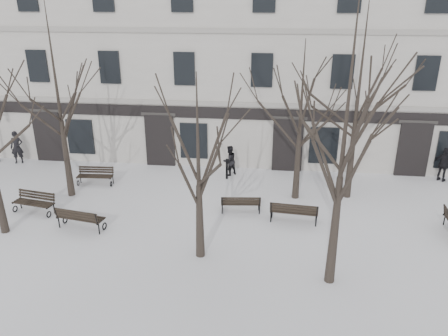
% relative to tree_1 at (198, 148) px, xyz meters
% --- Properties ---
extents(ground, '(100.00, 100.00, 0.00)m').
position_rel_tree_1_xyz_m(ground, '(-0.20, 0.89, -4.21)').
color(ground, white).
rests_on(ground, ground).
extents(building, '(40.40, 10.20, 11.40)m').
position_rel_tree_1_xyz_m(building, '(-0.20, 13.85, 1.31)').
color(building, '#BDB7AF').
rests_on(building, ground).
extents(tree_1, '(4.72, 4.72, 6.74)m').
position_rel_tree_1_xyz_m(tree_1, '(0.00, 0.00, 0.00)').
color(tree_1, black).
rests_on(tree_1, ground).
extents(tree_2, '(6.33, 6.33, 9.04)m').
position_rel_tree_1_xyz_m(tree_2, '(4.56, -1.03, 1.44)').
color(tree_2, black).
rests_on(tree_2, ground).
extents(tree_4, '(6.16, 6.16, 8.80)m').
position_rel_tree_1_xyz_m(tree_4, '(-7.01, 4.45, 1.29)').
color(tree_4, black).
rests_on(tree_4, ground).
extents(tree_5, '(5.10, 5.10, 7.29)m').
position_rel_tree_1_xyz_m(tree_5, '(3.66, 5.40, 0.35)').
color(tree_5, black).
rests_on(tree_5, ground).
extents(tree_6, '(6.26, 6.26, 8.94)m').
position_rel_tree_1_xyz_m(tree_6, '(6.12, 5.78, 1.38)').
color(tree_6, black).
rests_on(tree_6, ground).
extents(bench_0, '(1.94, 0.99, 0.94)m').
position_rel_tree_1_xyz_m(bench_0, '(-7.81, 2.57, -3.70)').
color(bench_0, black).
rests_on(bench_0, ground).
extents(bench_1, '(2.06, 1.05, 1.00)m').
position_rel_tree_1_xyz_m(bench_1, '(-5.19, 1.33, -3.67)').
color(bench_1, black).
rests_on(bench_1, ground).
extents(bench_2, '(2.03, 0.89, 1.00)m').
position_rel_tree_1_xyz_m(bench_2, '(3.49, 2.88, -3.67)').
color(bench_2, black).
rests_on(bench_2, ground).
extents(bench_3, '(1.82, 0.75, 0.90)m').
position_rel_tree_1_xyz_m(bench_3, '(-6.33, 5.82, -3.72)').
color(bench_3, black).
rests_on(bench_3, ground).
extents(bench_4, '(1.77, 0.80, 0.87)m').
position_rel_tree_1_xyz_m(bench_4, '(1.21, 3.54, -3.74)').
color(bench_4, black).
rests_on(bench_4, ground).
extents(bollard_a, '(0.14, 0.14, 1.12)m').
position_rel_tree_1_xyz_m(bollard_a, '(0.19, 7.27, -3.61)').
color(bollard_a, black).
rests_on(bollard_a, ground).
extents(bollard_b, '(0.13, 0.13, 1.01)m').
position_rel_tree_1_xyz_m(bollard_b, '(6.47, 7.65, -3.67)').
color(bollard_b, black).
rests_on(bollard_b, ground).
extents(pedestrian_a, '(0.79, 0.64, 1.86)m').
position_rel_tree_1_xyz_m(pedestrian_a, '(-11.86, 8.23, -4.21)').
color(pedestrian_a, black).
rests_on(pedestrian_a, ground).
extents(pedestrian_b, '(1.00, 0.99, 1.62)m').
position_rel_tree_1_xyz_m(pedestrian_b, '(0.26, 7.82, -4.21)').
color(pedestrian_b, black).
rests_on(pedestrian_b, ground).
extents(pedestrian_c, '(1.09, 1.02, 1.80)m').
position_rel_tree_1_xyz_m(pedestrian_c, '(11.23, 8.25, -4.21)').
color(pedestrian_c, black).
rests_on(pedestrian_c, ground).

